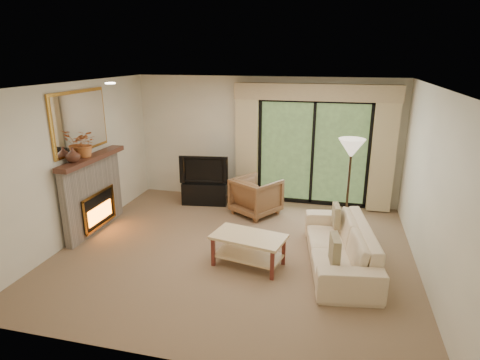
% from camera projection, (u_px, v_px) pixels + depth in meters
% --- Properties ---
extents(floor, '(5.50, 5.50, 0.00)m').
position_uv_depth(floor, '(236.00, 251.00, 6.44)').
color(floor, '#85674C').
rests_on(floor, ground).
extents(ceiling, '(5.50, 5.50, 0.00)m').
position_uv_depth(ceiling, '(235.00, 85.00, 5.67)').
color(ceiling, white).
rests_on(ceiling, ground).
extents(wall_back, '(5.00, 0.00, 5.00)m').
position_uv_depth(wall_back, '(265.00, 140.00, 8.37)').
color(wall_back, beige).
rests_on(wall_back, ground).
extents(wall_front, '(5.00, 0.00, 5.00)m').
position_uv_depth(wall_front, '(169.00, 247.00, 3.74)').
color(wall_front, beige).
rests_on(wall_front, ground).
extents(wall_left, '(0.00, 5.00, 5.00)m').
position_uv_depth(wall_left, '(76.00, 162.00, 6.68)').
color(wall_left, beige).
rests_on(wall_left, ground).
extents(wall_right, '(0.00, 5.00, 5.00)m').
position_uv_depth(wall_right, '(431.00, 187.00, 5.43)').
color(wall_right, beige).
rests_on(wall_right, ground).
extents(fireplace, '(0.24, 1.70, 1.37)m').
position_uv_depth(fireplace, '(93.00, 194.00, 7.02)').
color(fireplace, slate).
rests_on(fireplace, floor).
extents(mirror, '(0.07, 1.45, 1.02)m').
position_uv_depth(mirror, '(80.00, 121.00, 6.66)').
color(mirror, '#BA8232').
rests_on(mirror, wall_left).
extents(sliding_door, '(2.26, 0.10, 2.16)m').
position_uv_depth(sliding_door, '(313.00, 153.00, 8.16)').
color(sliding_door, black).
rests_on(sliding_door, floor).
extents(curtain_left, '(0.45, 0.18, 2.35)m').
position_uv_depth(curtain_left, '(247.00, 146.00, 8.33)').
color(curtain_left, tan).
rests_on(curtain_left, floor).
extents(curtain_right, '(0.45, 0.18, 2.35)m').
position_uv_depth(curtain_right, '(383.00, 153.00, 7.72)').
color(curtain_right, tan).
rests_on(curtain_right, floor).
extents(cornice, '(3.20, 0.24, 0.32)m').
position_uv_depth(cornice, '(316.00, 92.00, 7.71)').
color(cornice, tan).
rests_on(cornice, wall_back).
extents(media_console, '(0.98, 0.54, 0.46)m').
position_uv_depth(media_console, '(205.00, 193.00, 8.45)').
color(media_console, black).
rests_on(media_console, floor).
extents(tv, '(1.02, 0.27, 0.58)m').
position_uv_depth(tv, '(205.00, 169.00, 8.29)').
color(tv, black).
rests_on(tv, media_console).
extents(armchair, '(1.09, 1.10, 0.74)m').
position_uv_depth(armchair, '(256.00, 196.00, 7.84)').
color(armchair, brown).
rests_on(armchair, floor).
extents(sofa, '(1.18, 2.29, 0.64)m').
position_uv_depth(sofa, '(340.00, 245.00, 5.93)').
color(sofa, beige).
rests_on(sofa, floor).
extents(pillow_near, '(0.16, 0.40, 0.39)m').
position_uv_depth(pillow_near, '(335.00, 250.00, 5.30)').
color(pillow_near, brown).
rests_on(pillow_near, sofa).
extents(pillow_far, '(0.14, 0.36, 0.35)m').
position_uv_depth(pillow_far, '(336.00, 215.00, 6.47)').
color(pillow_far, brown).
rests_on(pillow_far, sofa).
extents(coffee_table, '(1.16, 0.78, 0.48)m').
position_uv_depth(coffee_table, '(249.00, 250.00, 5.94)').
color(coffee_table, '#E1BD87').
rests_on(coffee_table, floor).
extents(floor_lamp, '(0.58, 0.58, 1.68)m').
position_uv_depth(floor_lamp, '(348.00, 187.00, 6.91)').
color(floor_lamp, '#C4B39A').
rests_on(floor_lamp, floor).
extents(vase, '(0.27, 0.27, 0.24)m').
position_uv_depth(vase, '(73.00, 155.00, 6.37)').
color(vase, '#49261B').
rests_on(vase, fireplace).
extents(branches, '(0.49, 0.45, 0.46)m').
position_uv_depth(branches, '(85.00, 144.00, 6.66)').
color(branches, '#C06A33').
rests_on(branches, fireplace).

